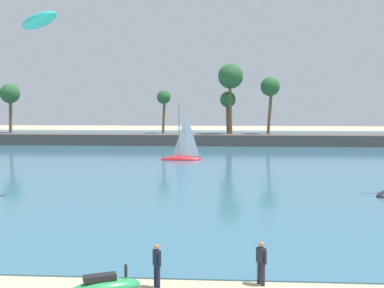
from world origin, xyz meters
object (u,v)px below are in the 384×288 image
at_px(sailboat_far_left, 182,155).
at_px(kite_aloft_low_near_shore, 39,21).
at_px(person_rigging_by_gear, 157,265).
at_px(person_at_waterline, 261,262).

relative_size(sailboat_far_left, kite_aloft_low_near_shore, 2.47).
distance_m(sailboat_far_left, kite_aloft_low_near_shore, 41.43).
xyz_separation_m(person_rigging_by_gear, kite_aloft_low_near_shore, (-3.67, -1.39, 8.65)).
relative_size(person_at_waterline, kite_aloft_low_near_shore, 0.57).
relative_size(person_at_waterline, sailboat_far_left, 0.23).
bearing_deg(person_rigging_by_gear, sailboat_far_left, 93.45).
height_order(person_rigging_by_gear, person_at_waterline, same).
bearing_deg(person_at_waterline, kite_aloft_low_near_shore, -165.48).
height_order(person_at_waterline, sailboat_far_left, sailboat_far_left).
distance_m(person_rigging_by_gear, person_at_waterline, 3.91).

